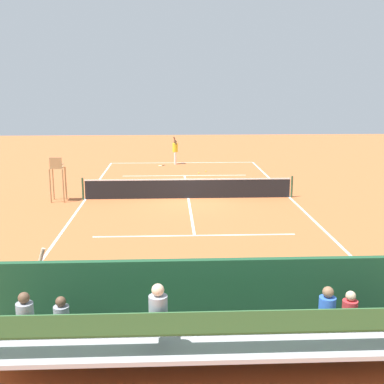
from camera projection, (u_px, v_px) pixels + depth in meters
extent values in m
plane|color=#BC6033|center=(188.00, 198.00, 24.22)|extent=(60.00, 60.00, 0.00)
cube|color=white|center=(182.00, 163.00, 34.95)|extent=(10.00, 0.10, 0.01)
cube|color=white|center=(204.00, 290.00, 13.49)|extent=(10.00, 0.10, 0.01)
cube|color=white|center=(289.00, 197.00, 24.44)|extent=(0.10, 22.00, 0.01)
cube|color=white|center=(85.00, 199.00, 24.00)|extent=(0.10, 22.00, 0.01)
cube|color=white|center=(185.00, 176.00, 30.12)|extent=(7.50, 0.10, 0.01)
cube|color=white|center=(195.00, 235.00, 18.32)|extent=(7.50, 0.10, 0.01)
cube|color=white|center=(188.00, 198.00, 24.22)|extent=(0.10, 12.10, 0.01)
cube|color=white|center=(182.00, 163.00, 34.95)|extent=(0.10, 0.30, 0.01)
cube|color=black|center=(188.00, 189.00, 24.12)|extent=(10.00, 0.02, 0.91)
cube|color=white|center=(188.00, 179.00, 24.01)|extent=(10.00, 0.04, 0.06)
cylinder|color=#2D5133|center=(292.00, 187.00, 24.33)|extent=(0.10, 0.10, 1.07)
cylinder|color=#2D5133|center=(83.00, 189.00, 23.88)|extent=(0.10, 0.10, 1.07)
cube|color=#1E4C2D|center=(214.00, 305.00, 10.35)|extent=(18.00, 0.16, 2.00)
cube|color=#B2B2B7|center=(215.00, 347.00, 10.17)|extent=(9.00, 0.10, 0.45)
cube|color=#B2B2B7|center=(217.00, 348.00, 9.79)|extent=(9.00, 0.80, 0.08)
cube|color=#B2B2B7|center=(215.00, 346.00, 10.20)|extent=(9.00, 0.04, 0.45)
cube|color=#386B38|center=(217.00, 331.00, 9.60)|extent=(8.60, 0.36, 0.04)
cube|color=#386B38|center=(218.00, 326.00, 9.38)|extent=(8.60, 0.03, 0.36)
cube|color=#B2B2B7|center=(221.00, 348.00, 8.91)|extent=(9.00, 0.80, 0.08)
cube|color=#B2B2B7|center=(219.00, 347.00, 9.32)|extent=(9.00, 0.04, 0.45)
cube|color=#386B38|center=(222.00, 330.00, 8.73)|extent=(8.60, 0.36, 0.04)
cube|color=#386B38|center=(223.00, 324.00, 8.51)|extent=(8.60, 0.03, 0.36)
cube|color=#B2B2B7|center=(226.00, 349.00, 8.04)|extent=(9.00, 0.80, 0.08)
cube|color=#B2B2B7|center=(224.00, 347.00, 8.45)|extent=(9.00, 0.04, 0.45)
cube|color=#386B38|center=(227.00, 328.00, 7.85)|extent=(8.60, 0.36, 0.04)
cube|color=#386B38|center=(229.00, 322.00, 7.63)|extent=(8.60, 0.03, 0.36)
cube|color=#2D2D33|center=(324.00, 321.00, 8.97)|extent=(0.32, 0.40, 0.12)
cylinder|color=blue|center=(327.00, 309.00, 8.79)|extent=(0.30, 0.30, 0.45)
sphere|color=#8C6647|center=(328.00, 292.00, 8.72)|extent=(0.20, 0.20, 0.20)
cube|color=#2D2D33|center=(346.00, 322.00, 9.88)|extent=(0.32, 0.40, 0.12)
cylinder|color=red|center=(350.00, 311.00, 9.70)|extent=(0.30, 0.30, 0.45)
sphere|color=beige|center=(351.00, 296.00, 9.63)|extent=(0.20, 0.20, 0.20)
cube|color=#2D2D33|center=(159.00, 322.00, 7.96)|extent=(0.32, 0.40, 0.12)
cylinder|color=#9399A3|center=(158.00, 309.00, 7.78)|extent=(0.30, 0.30, 0.45)
sphere|color=beige|center=(158.00, 290.00, 7.71)|extent=(0.20, 0.20, 0.20)
cube|color=#2D2D33|center=(64.00, 328.00, 9.63)|extent=(0.32, 0.40, 0.12)
cylinder|color=#9399A3|center=(62.00, 317.00, 9.45)|extent=(0.30, 0.30, 0.45)
sphere|color=brown|center=(61.00, 302.00, 9.38)|extent=(0.20, 0.20, 0.20)
cube|color=#2D2D33|center=(28.00, 327.00, 8.73)|extent=(0.32, 0.40, 0.12)
cylinder|color=#9399A3|center=(25.00, 315.00, 8.55)|extent=(0.30, 0.30, 0.45)
sphere|color=brown|center=(24.00, 298.00, 8.48)|extent=(0.20, 0.20, 0.20)
cylinder|color=#A88456|center=(66.00, 183.00, 23.79)|extent=(0.07, 0.07, 1.60)
cylinder|color=#A88456|center=(53.00, 183.00, 23.76)|extent=(0.07, 0.07, 1.60)
cylinder|color=#A88456|center=(63.00, 186.00, 23.20)|extent=(0.07, 0.07, 1.60)
cylinder|color=#A88456|center=(50.00, 186.00, 23.18)|extent=(0.07, 0.07, 1.60)
cube|color=#A88456|center=(57.00, 167.00, 23.30)|extent=(0.56, 0.56, 0.06)
cube|color=#A88456|center=(56.00, 163.00, 23.01)|extent=(0.56, 0.06, 0.48)
cube|color=#A88456|center=(62.00, 164.00, 23.28)|extent=(0.04, 0.48, 0.04)
cube|color=#A88456|center=(51.00, 164.00, 23.26)|extent=(0.04, 0.48, 0.04)
cube|color=#33383D|center=(321.00, 309.00, 11.36)|extent=(1.80, 0.40, 0.05)
cylinder|color=#33383D|center=(353.00, 318.00, 11.44)|extent=(0.06, 0.06, 0.45)
cylinder|color=#33383D|center=(289.00, 319.00, 11.37)|extent=(0.06, 0.06, 0.45)
cube|color=#33383D|center=(325.00, 301.00, 11.12)|extent=(1.80, 0.04, 0.36)
cube|color=#B22D2D|center=(231.00, 326.00, 11.13)|extent=(0.90, 0.36, 0.36)
cylinder|color=white|center=(175.00, 158.00, 34.39)|extent=(0.14, 0.14, 0.85)
cylinder|color=white|center=(175.00, 158.00, 34.17)|extent=(0.14, 0.14, 0.85)
cylinder|color=yellow|center=(175.00, 148.00, 34.12)|extent=(0.37, 0.37, 0.60)
sphere|color=brown|center=(175.00, 142.00, 34.04)|extent=(0.22, 0.22, 0.22)
cylinder|color=brown|center=(175.00, 141.00, 33.80)|extent=(0.25, 0.10, 0.55)
cylinder|color=brown|center=(175.00, 147.00, 34.33)|extent=(0.09, 0.09, 0.50)
cylinder|color=black|center=(163.00, 165.00, 33.76)|extent=(0.23, 0.20, 0.03)
torus|color=#D8CC4C|center=(160.00, 166.00, 33.58)|extent=(0.43, 0.43, 0.02)
cylinder|color=white|center=(160.00, 166.00, 33.58)|extent=(0.25, 0.25, 0.00)
sphere|color=#CCDB33|center=(206.00, 171.00, 31.39)|extent=(0.07, 0.07, 0.07)
sphere|color=#CCDB33|center=(199.00, 173.00, 30.85)|extent=(0.07, 0.07, 0.07)
cylinder|color=#232328|center=(40.00, 316.00, 11.07)|extent=(0.14, 0.14, 0.85)
cylinder|color=#232328|center=(43.00, 312.00, 11.28)|extent=(0.14, 0.14, 0.85)
cylinder|color=blue|center=(39.00, 284.00, 11.02)|extent=(0.37, 0.37, 0.60)
sphere|color=beige|center=(38.00, 267.00, 10.93)|extent=(0.22, 0.22, 0.22)
cylinder|color=beige|center=(41.00, 259.00, 11.12)|extent=(0.25, 0.10, 0.55)
cylinder|color=beige|center=(36.00, 287.00, 10.79)|extent=(0.09, 0.09, 0.50)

